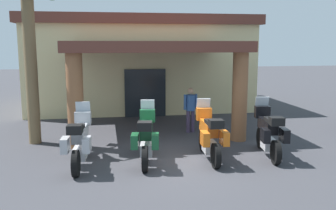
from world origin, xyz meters
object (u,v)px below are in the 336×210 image
object	(u,v)px
palm_tree_roadside	(28,23)
motorcycle_orange	(210,135)
motel_building	(139,61)
pedestrian	(191,107)
motorcycle_silver	(80,141)
motorcycle_green	(146,137)
motorcycle_black	(269,132)

from	to	relation	value
palm_tree_roadside	motorcycle_orange	bearing A→B (deg)	-28.42
motel_building	motorcycle_orange	distance (m)	9.84
motorcycle_orange	palm_tree_roadside	world-z (taller)	palm_tree_roadside
motorcycle_orange	pedestrian	bearing A→B (deg)	-0.86
motorcycle_silver	motorcycle_green	xyz separation A→B (m)	(1.76, 0.04, 0.00)
pedestrian	palm_tree_roadside	xyz separation A→B (m)	(-5.34, -0.53, 2.91)
motorcycle_silver	motorcycle_orange	world-z (taller)	same
motorcycle_silver	pedestrian	xyz separation A→B (m)	(3.78, 3.25, 0.24)
pedestrian	motorcycle_silver	bearing A→B (deg)	119.15
motorcycle_black	palm_tree_roadside	bearing A→B (deg)	78.18
motel_building	palm_tree_roadside	world-z (taller)	palm_tree_roadside
motorcycle_silver	motel_building	bearing A→B (deg)	-9.60
motorcycle_green	palm_tree_roadside	bearing A→B (deg)	61.22
motorcycle_silver	palm_tree_roadside	xyz separation A→B (m)	(-1.55, 2.72, 3.15)
motorcycle_silver	palm_tree_roadside	bearing A→B (deg)	35.23
motorcycle_orange	pedestrian	world-z (taller)	pedestrian
motel_building	motorcycle_black	size ratio (longest dim) A/B	5.48
motel_building	palm_tree_roadside	distance (m)	8.23
motorcycle_black	palm_tree_roadside	xyz separation A→B (m)	(-6.82, 2.74, 3.15)
motel_building	motorcycle_green	xyz separation A→B (m)	(-0.85, -9.61, -1.59)
motel_building	palm_tree_roadside	xyz separation A→B (m)	(-4.16, -6.93, 1.56)
motorcycle_orange	motorcycle_black	xyz separation A→B (m)	(1.76, -0.00, 0.00)
motorcycle_green	pedestrian	distance (m)	3.80
motorcycle_orange	pedestrian	distance (m)	3.29
motorcycle_black	motorcycle_green	bearing A→B (deg)	99.06
motorcycle_orange	motorcycle_black	distance (m)	1.76
motel_building	motorcycle_black	bearing A→B (deg)	-73.48
pedestrian	palm_tree_roadside	world-z (taller)	palm_tree_roadside
palm_tree_roadside	motorcycle_black	bearing A→B (deg)	-21.91
motorcycle_green	motorcycle_black	distance (m)	3.51
motorcycle_orange	motorcycle_silver	bearing A→B (deg)	93.55
motel_building	motorcycle_silver	world-z (taller)	motel_building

